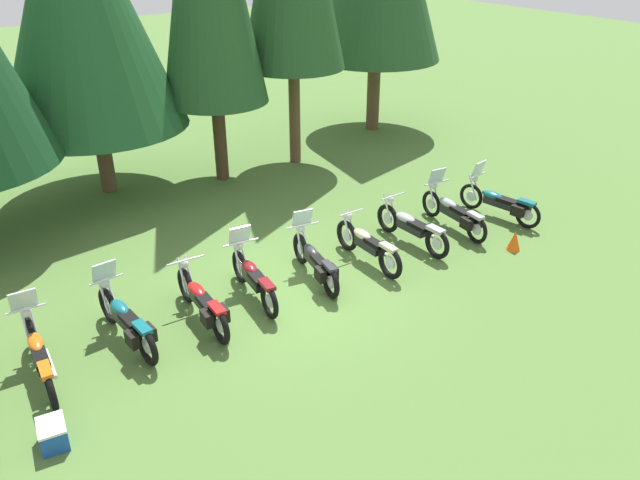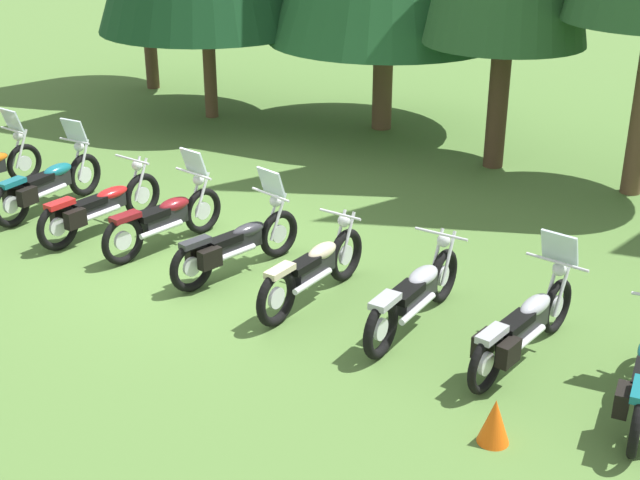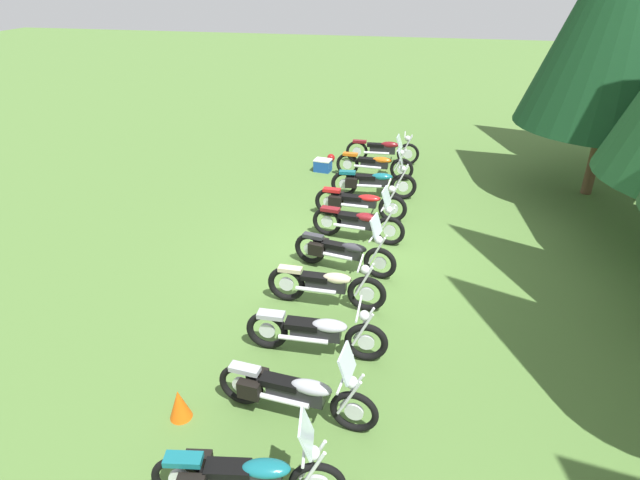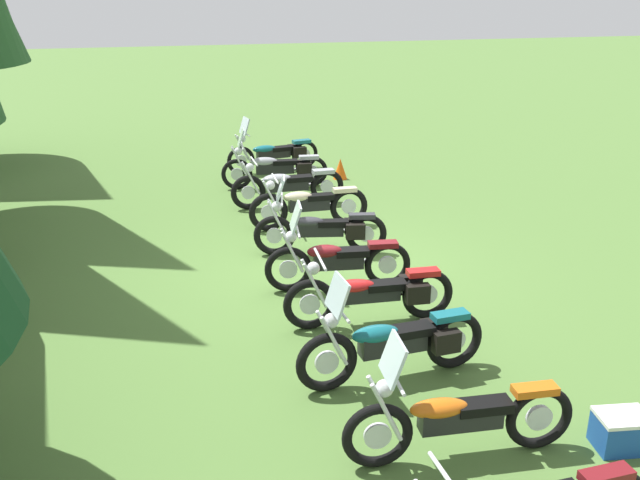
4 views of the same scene
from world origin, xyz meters
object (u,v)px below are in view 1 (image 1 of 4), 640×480
Objects in this scene: motorcycle_1 at (39,354)px; motorcycle_7 at (411,227)px; motorcycle_4 at (253,277)px; motorcycle_5 at (316,261)px; motorcycle_2 at (127,320)px; motorcycle_6 at (367,245)px; motorcycle_3 at (203,302)px; motorcycle_8 at (454,212)px; motorcycle_9 at (500,202)px; picnic_cooler at (53,434)px; traffic_cone at (514,241)px.

motorcycle_1 reaches higher than motorcycle_7.
motorcycle_4 is 1.43m from motorcycle_5.
motorcycle_2 reaches higher than motorcycle_5.
motorcycle_2 is at bearing 98.88° from motorcycle_5.
motorcycle_3 is at bearing 90.60° from motorcycle_6.
motorcycle_5 is 4.13m from motorcycle_8.
motorcycle_5 reaches higher than motorcycle_9.
motorcycle_4 is 0.99× the size of motorcycle_5.
motorcycle_3 is at bearing -102.34° from motorcycle_2.
motorcycle_9 is (6.97, -0.34, -0.01)m from motorcycle_4.
motorcycle_4 is at bearing 21.99° from picnic_cooler.
motorcycle_5 reaches higher than traffic_cone.
motorcycle_2 is 2.59m from motorcycle_4.
motorcycle_8 is 4.27× the size of picnic_cooler.
motorcycle_6 is (1.34, -0.07, 0.00)m from motorcycle_5.
traffic_cone is (-1.06, -1.35, -0.21)m from motorcycle_9.
motorcycle_7 is 1.03× the size of motorcycle_9.
motorcycle_9 reaches higher than picnic_cooler.
motorcycle_9 is (5.55, -0.20, 0.01)m from motorcycle_5.
traffic_cone is (5.91, -1.69, -0.23)m from motorcycle_4.
picnic_cooler is at bearing 130.20° from motorcycle_2.
motorcycle_3 is at bearing 168.09° from traffic_cone.
motorcycle_8 reaches higher than motorcycle_6.
motorcycle_5 is (4.01, -0.14, -0.02)m from motorcycle_2.
motorcycle_7 is (2.75, 0.05, -0.00)m from motorcycle_5.
traffic_cone is at bearing -105.83° from motorcycle_2.
motorcycle_3 is (2.91, -0.09, -0.02)m from motorcycle_1.
motorcycle_8 reaches higher than traffic_cone.
picnic_cooler is at bearing -179.60° from traffic_cone.
motorcycle_5 is 4.65× the size of traffic_cone.
motorcycle_1 and motorcycle_5 have the same top height.
motorcycle_4 reaches higher than motorcycle_3.
traffic_cone reaches higher than picnic_cooler.
motorcycle_4 is 4.17m from motorcycle_7.
motorcycle_6 is at bearing 97.44° from motorcycle_8.
motorcycle_3 is 4.25× the size of picnic_cooler.
motorcycle_8 is (9.66, -0.02, 0.01)m from motorcycle_1.
motorcycle_5 is at bearing -86.75° from motorcycle_1.
picnic_cooler is 10.28m from traffic_cone.
motorcycle_4 reaches higher than motorcycle_7.
motorcycle_5 is 6.01m from picnic_cooler.
motorcycle_6 is 2.79m from motorcycle_8.
motorcycle_4 reaches higher than motorcycle_8.
motorcycle_7 is 4.91× the size of traffic_cone.
motorcycle_9 reaches higher than traffic_cone.
motorcycle_2 is 8.15m from motorcycle_8.
motorcycle_6 is at bearing 154.73° from traffic_cone.
motorcycle_4 reaches higher than motorcycle_1.
motorcycle_3 is at bearing 26.37° from picnic_cooler.
motorcycle_9 is 1.73m from traffic_cone.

